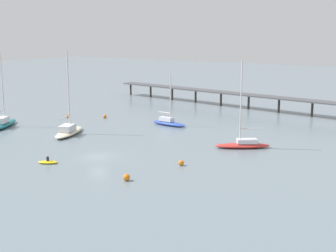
{
  "coord_description": "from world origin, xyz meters",
  "views": [
    {
      "loc": [
        44.71,
        -48.77,
        17.47
      ],
      "look_at": [
        0.0,
        17.86,
        1.5
      ],
      "focal_mm": 50.87,
      "sensor_mm": 36.0,
      "label": 1
    }
  ],
  "objects_px": {
    "mooring_buoy_outer": "(105,116)",
    "mooring_buoy_inner": "(67,116)",
    "pier": "(320,97)",
    "dinghy_yellow": "(48,162)",
    "sailboat_blue": "(168,122)",
    "mooring_buoy_far": "(181,163)",
    "mooring_buoy_mid": "(126,177)",
    "sailboat_teal": "(4,123)",
    "sailboat_cream": "(69,130)",
    "sailboat_red": "(243,143)"
  },
  "relations": [
    {
      "from": "sailboat_cream",
      "to": "mooring_buoy_far",
      "type": "distance_m",
      "value": 27.01
    },
    {
      "from": "dinghy_yellow",
      "to": "mooring_buoy_outer",
      "type": "xyz_separation_m",
      "value": [
        -16.43,
        30.26,
        0.15
      ]
    },
    {
      "from": "sailboat_blue",
      "to": "mooring_buoy_far",
      "type": "height_order",
      "value": "sailboat_blue"
    },
    {
      "from": "sailboat_teal",
      "to": "mooring_buoy_inner",
      "type": "height_order",
      "value": "sailboat_teal"
    },
    {
      "from": "mooring_buoy_inner",
      "to": "sailboat_teal",
      "type": "bearing_deg",
      "value": -100.41
    },
    {
      "from": "sailboat_red",
      "to": "mooring_buoy_far",
      "type": "bearing_deg",
      "value": -101.17
    },
    {
      "from": "sailboat_red",
      "to": "sailboat_teal",
      "type": "bearing_deg",
      "value": -167.1
    },
    {
      "from": "pier",
      "to": "mooring_buoy_mid",
      "type": "height_order",
      "value": "pier"
    },
    {
      "from": "mooring_buoy_outer",
      "to": "mooring_buoy_mid",
      "type": "distance_m",
      "value": 42.67
    },
    {
      "from": "sailboat_teal",
      "to": "dinghy_yellow",
      "type": "distance_m",
      "value": 28.68
    },
    {
      "from": "mooring_buoy_mid",
      "to": "sailboat_cream",
      "type": "bearing_deg",
      "value": 149.08
    },
    {
      "from": "sailboat_red",
      "to": "mooring_buoy_far",
      "type": "height_order",
      "value": "sailboat_red"
    },
    {
      "from": "sailboat_cream",
      "to": "sailboat_teal",
      "type": "bearing_deg",
      "value": -172.13
    },
    {
      "from": "sailboat_teal",
      "to": "mooring_buoy_outer",
      "type": "distance_m",
      "value": 19.98
    },
    {
      "from": "sailboat_cream",
      "to": "mooring_buoy_inner",
      "type": "bearing_deg",
      "value": 136.46
    },
    {
      "from": "mooring_buoy_outer",
      "to": "dinghy_yellow",
      "type": "bearing_deg",
      "value": -61.5
    },
    {
      "from": "sailboat_blue",
      "to": "mooring_buoy_inner",
      "type": "height_order",
      "value": "sailboat_blue"
    },
    {
      "from": "sailboat_teal",
      "to": "mooring_buoy_mid",
      "type": "relative_size",
      "value": 15.85
    },
    {
      "from": "sailboat_cream",
      "to": "mooring_buoy_outer",
      "type": "bearing_deg",
      "value": 109.44
    },
    {
      "from": "mooring_buoy_inner",
      "to": "mooring_buoy_mid",
      "type": "distance_m",
      "value": 45.32
    },
    {
      "from": "pier",
      "to": "sailboat_red",
      "type": "distance_m",
      "value": 32.97
    },
    {
      "from": "mooring_buoy_mid",
      "to": "sailboat_red",
      "type": "bearing_deg",
      "value": 78.61
    },
    {
      "from": "mooring_buoy_outer",
      "to": "mooring_buoy_inner",
      "type": "distance_m",
      "value": 7.85
    },
    {
      "from": "pier",
      "to": "mooring_buoy_inner",
      "type": "relative_size",
      "value": 119.82
    },
    {
      "from": "mooring_buoy_inner",
      "to": "sailboat_red",
      "type": "bearing_deg",
      "value": -5.09
    },
    {
      "from": "sailboat_cream",
      "to": "pier",
      "type": "bearing_deg",
      "value": 52.92
    },
    {
      "from": "sailboat_cream",
      "to": "sailboat_blue",
      "type": "xyz_separation_m",
      "value": [
        9.81,
        16.3,
        -0.09
      ]
    },
    {
      "from": "pier",
      "to": "dinghy_yellow",
      "type": "distance_m",
      "value": 58.99
    },
    {
      "from": "sailboat_red",
      "to": "dinghy_yellow",
      "type": "bearing_deg",
      "value": -128.74
    },
    {
      "from": "pier",
      "to": "sailboat_cream",
      "type": "relative_size",
      "value": 5.5
    },
    {
      "from": "dinghy_yellow",
      "to": "mooring_buoy_far",
      "type": "distance_m",
      "value": 18.0
    },
    {
      "from": "dinghy_yellow",
      "to": "sailboat_teal",
      "type": "bearing_deg",
      "value": 153.94
    },
    {
      "from": "pier",
      "to": "sailboat_red",
      "type": "height_order",
      "value": "sailboat_red"
    },
    {
      "from": "sailboat_blue",
      "to": "sailboat_teal",
      "type": "bearing_deg",
      "value": -143.32
    },
    {
      "from": "pier",
      "to": "dinghy_yellow",
      "type": "bearing_deg",
      "value": -109.73
    },
    {
      "from": "mooring_buoy_outer",
      "to": "sailboat_cream",
      "type": "bearing_deg",
      "value": -70.56
    },
    {
      "from": "sailboat_blue",
      "to": "mooring_buoy_inner",
      "type": "xyz_separation_m",
      "value": [
        -22.12,
        -4.6,
        -0.37
      ]
    },
    {
      "from": "mooring_buoy_outer",
      "to": "mooring_buoy_inner",
      "type": "relative_size",
      "value": 1.11
    },
    {
      "from": "sailboat_cream",
      "to": "mooring_buoy_outer",
      "type": "height_order",
      "value": "sailboat_cream"
    },
    {
      "from": "sailboat_teal",
      "to": "dinghy_yellow",
      "type": "bearing_deg",
      "value": -26.06
    },
    {
      "from": "mooring_buoy_far",
      "to": "sailboat_cream",
      "type": "bearing_deg",
      "value": 168.22
    },
    {
      "from": "pier",
      "to": "sailboat_blue",
      "type": "bearing_deg",
      "value": -130.65
    },
    {
      "from": "sailboat_teal",
      "to": "mooring_buoy_far",
      "type": "relative_size",
      "value": 18.31
    },
    {
      "from": "pier",
      "to": "sailboat_teal",
      "type": "height_order",
      "value": "sailboat_teal"
    },
    {
      "from": "mooring_buoy_outer",
      "to": "mooring_buoy_inner",
      "type": "xyz_separation_m",
      "value": [
        -6.8,
        -3.91,
        -0.04
      ]
    },
    {
      "from": "pier",
      "to": "mooring_buoy_mid",
      "type": "distance_m",
      "value": 55.93
    },
    {
      "from": "mooring_buoy_inner",
      "to": "sailboat_cream",
      "type": "bearing_deg",
      "value": -43.54
    },
    {
      "from": "mooring_buoy_mid",
      "to": "mooring_buoy_inner",
      "type": "bearing_deg",
      "value": 144.38
    },
    {
      "from": "sailboat_cream",
      "to": "sailboat_red",
      "type": "relative_size",
      "value": 1.07
    },
    {
      "from": "mooring_buoy_far",
      "to": "sailboat_red",
      "type": "bearing_deg",
      "value": 78.83
    }
  ]
}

